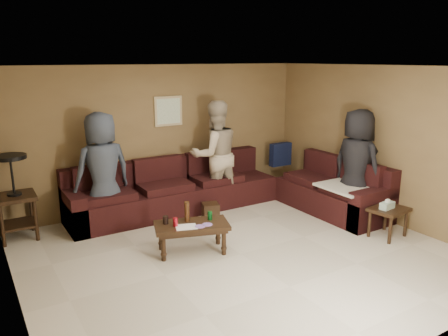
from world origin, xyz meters
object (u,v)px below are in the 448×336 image
object	(u,v)px
coffee_table	(191,228)
waste_bin	(211,212)
person_left	(103,171)
sectional_sofa	(232,193)
person_middle	(215,155)
person_right	(356,165)
end_table_left	(15,196)
side_table_right	(388,212)

from	to	relation	value
coffee_table	waste_bin	xyz separation A→B (m)	(0.80, 0.87, -0.20)
waste_bin	person_left	size ratio (longest dim) A/B	0.17
person_left	coffee_table	bearing A→B (deg)	108.12
sectional_sofa	person_middle	distance (m)	0.75
sectional_sofa	person_right	world-z (taller)	person_right
end_table_left	person_left	xyz separation A→B (m)	(1.24, -0.23, 0.25)
sectional_sofa	side_table_right	xyz separation A→B (m)	(1.39, -2.15, 0.06)
person_right	coffee_table	bearing A→B (deg)	81.61
person_left	person_right	distance (m)	4.05
coffee_table	waste_bin	bearing A→B (deg)	47.43
end_table_left	person_right	xyz separation A→B (m)	(4.89, -1.99, 0.25)
waste_bin	person_right	distance (m)	2.50
end_table_left	side_table_right	distance (m)	5.49
sectional_sofa	person_right	xyz separation A→B (m)	(1.56, -1.33, 0.59)
coffee_table	person_right	world-z (taller)	person_right
person_right	person_left	bearing A→B (deg)	60.32
waste_bin	person_middle	bearing A→B (deg)	53.97
coffee_table	side_table_right	xyz separation A→B (m)	(2.74, -1.05, 0.03)
side_table_right	coffee_table	bearing A→B (deg)	158.98
sectional_sofa	end_table_left	xyz separation A→B (m)	(-3.32, 0.66, 0.34)
side_table_right	end_table_left	bearing A→B (deg)	149.14
sectional_sofa	waste_bin	distance (m)	0.62
coffee_table	person_right	bearing A→B (deg)	-4.49
waste_bin	person_middle	xyz separation A→B (m)	(0.46, 0.63, 0.80)
sectional_sofa	person_right	bearing A→B (deg)	-40.34
sectional_sofa	coffee_table	xyz separation A→B (m)	(-1.35, -1.10, 0.03)
end_table_left	person_middle	bearing A→B (deg)	-4.70
sectional_sofa	waste_bin	size ratio (longest dim) A/B	15.12
coffee_table	side_table_right	distance (m)	2.94
sectional_sofa	side_table_right	distance (m)	2.56
side_table_right	person_right	bearing A→B (deg)	77.83
side_table_right	waste_bin	xyz separation A→B (m)	(-1.94, 1.92, -0.24)
sectional_sofa	person_middle	xyz separation A→B (m)	(-0.10, 0.40, 0.62)
end_table_left	person_left	bearing A→B (deg)	-10.48
coffee_table	person_left	size ratio (longest dim) A/B	0.60
sectional_sofa	coffee_table	bearing A→B (deg)	-140.89
person_middle	side_table_right	bearing A→B (deg)	125.55
end_table_left	person_left	size ratio (longest dim) A/B	0.69
side_table_right	sectional_sofa	bearing A→B (deg)	122.80
end_table_left	side_table_right	xyz separation A→B (m)	(4.71, -2.81, -0.27)
coffee_table	end_table_left	xyz separation A→B (m)	(-1.97, 1.76, 0.31)
sectional_sofa	person_right	size ratio (longest dim) A/B	2.54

